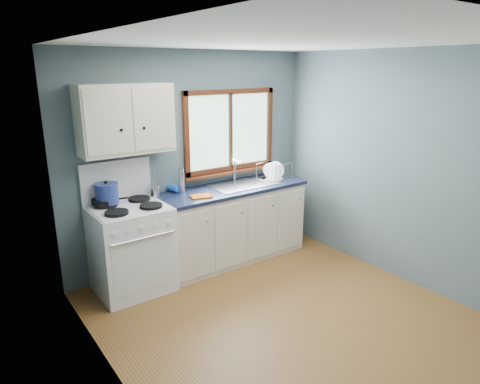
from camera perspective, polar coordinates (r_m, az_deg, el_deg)
floor at (r=4.24m, az=6.90°, el=-16.85°), size 3.20×3.60×0.02m
ceiling at (r=3.56m, az=8.35°, el=19.48°), size 3.20×3.60×0.02m
wall_back at (r=5.13m, az=-6.45°, el=4.36°), size 3.20×0.02×2.50m
wall_left at (r=2.90m, az=-16.40°, el=-5.65°), size 0.02×3.60×2.50m
wall_right at (r=4.93m, az=21.34°, el=2.84°), size 0.02×3.60×2.50m
gas_range at (r=4.68m, az=-14.29°, el=-6.98°), size 0.76×0.69×1.36m
base_cabinets at (r=5.29m, az=-1.09°, el=-4.66°), size 1.85×0.60×0.88m
countertop at (r=5.14m, az=-1.11°, el=0.45°), size 1.89×0.64×0.04m
sink at (r=5.25m, az=0.50°, el=0.34°), size 0.84×0.46×0.44m
window at (r=5.34m, az=-1.29°, el=7.39°), size 1.36×0.10×1.03m
upper_cabinets at (r=4.52m, az=-15.00°, el=9.38°), size 0.95×0.35×0.70m
skillet at (r=4.59m, az=-17.66°, el=-1.15°), size 0.39×0.27×0.05m
stockpot at (r=4.57m, az=-17.35°, el=-0.14°), size 0.30×0.30×0.24m
utensil_crock at (r=4.80m, az=-11.26°, el=0.20°), size 0.14×0.14×0.37m
thermos at (r=4.90m, az=-7.81°, el=1.52°), size 0.07×0.07×0.29m
soap_bottle at (r=4.90m, az=-8.23°, el=1.16°), size 0.11×0.11×0.23m
dish_towel at (r=4.75m, az=-5.22°, el=-0.58°), size 0.26×0.22×0.02m
dish_rack at (r=5.55m, az=4.56°, el=2.42°), size 0.48×0.42×0.22m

